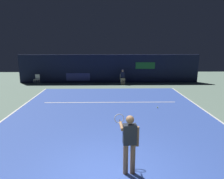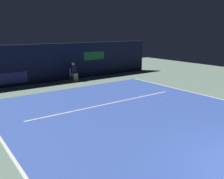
% 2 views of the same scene
% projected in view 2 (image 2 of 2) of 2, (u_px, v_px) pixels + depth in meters
% --- Properties ---
extents(ground_plane, '(32.48, 32.48, 0.00)m').
position_uv_depth(ground_plane, '(139.00, 116.00, 10.15)').
color(ground_plane, slate).
extents(court_surface, '(10.42, 12.28, 0.01)m').
position_uv_depth(court_surface, '(139.00, 116.00, 10.15)').
color(court_surface, '#3856B2').
rests_on(court_surface, ground).
extents(line_sideline_left, '(0.10, 12.28, 0.01)m').
position_uv_depth(line_sideline_left, '(210.00, 97.00, 13.10)').
color(line_sideline_left, white).
rests_on(line_sideline_left, court_surface).
extents(line_sideline_right, '(0.10, 12.28, 0.01)m').
position_uv_depth(line_sideline_right, '(8.00, 151.00, 7.19)').
color(line_sideline_right, white).
rests_on(line_sideline_right, court_surface).
extents(line_service, '(8.13, 0.10, 0.01)m').
position_uv_depth(line_service, '(109.00, 104.00, 11.83)').
color(line_service, white).
rests_on(line_service, court_surface).
extents(back_wall, '(16.64, 0.33, 2.60)m').
position_uv_depth(back_wall, '(52.00, 63.00, 16.85)').
color(back_wall, '#141933').
rests_on(back_wall, ground).
extents(line_judge_on_chair, '(0.47, 0.55, 1.32)m').
position_uv_depth(line_judge_on_chair, '(74.00, 72.00, 16.97)').
color(line_judge_on_chair, white).
rests_on(line_judge_on_chair, ground).
extents(tennis_ball, '(0.07, 0.07, 0.07)m').
position_uv_depth(tennis_ball, '(165.00, 99.00, 12.44)').
color(tennis_ball, '#CCE033').
rests_on(tennis_ball, court_surface).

